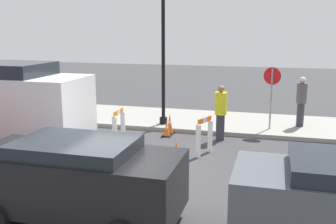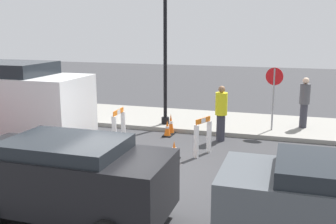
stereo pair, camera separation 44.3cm
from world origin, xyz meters
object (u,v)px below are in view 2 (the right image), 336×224
at_px(streetlamp_post, 165,33).
at_px(work_van, 6,100).
at_px(parked_car_1, 67,175).
at_px(stop_sign, 274,88).
at_px(person_pedestrian, 304,101).
at_px(person_worker, 221,112).

xyz_separation_m(streetlamp_post, work_van, (-4.20, -3.39, -2.06)).
bearing_deg(parked_car_1, stop_sign, 66.14).
xyz_separation_m(stop_sign, person_pedestrian, (1.04, 0.67, -0.49)).
distance_m(stop_sign, person_worker, 2.17).
bearing_deg(stop_sign, streetlamp_post, 17.73).
distance_m(person_worker, work_van, 6.85).
bearing_deg(stop_sign, person_pedestrian, -133.08).
height_order(stop_sign, person_worker, stop_sign).
distance_m(person_pedestrian, parked_car_1, 9.42).
height_order(parked_car_1, work_van, work_van).
bearing_deg(person_pedestrian, work_van, -3.25).
xyz_separation_m(streetlamp_post, stop_sign, (3.81, 0.24, -1.86)).
height_order(streetlamp_post, stop_sign, streetlamp_post).
bearing_deg(person_pedestrian, streetlamp_post, -18.00).
distance_m(parked_car_1, work_van, 6.15).
bearing_deg(stop_sign, person_worker, 55.72).
height_order(streetlamp_post, person_worker, streetlamp_post).
relative_size(person_worker, work_van, 0.34).
relative_size(stop_sign, work_van, 0.41).
bearing_deg(streetlamp_post, person_pedestrian, 10.66).
relative_size(person_worker, person_pedestrian, 1.01).
bearing_deg(person_worker, work_van, -17.68).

